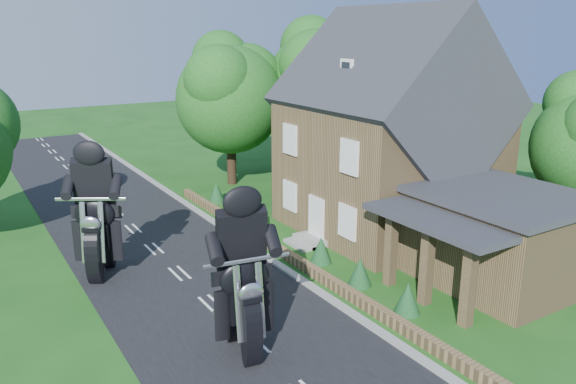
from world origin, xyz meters
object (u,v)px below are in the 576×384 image
house (389,137)px  annex (497,236)px  motorcycle_follow (101,256)px  motorcycle_lead (244,330)px  garden_wall (287,255)px

house → annex: house is taller
house → motorcycle_follow: bearing=173.9°
house → motorcycle_lead: house is taller
annex → motorcycle_follow: annex is taller
annex → motorcycle_follow: size_ratio=4.13×
motorcycle_lead → motorcycle_follow: 7.99m
garden_wall → motorcycle_lead: bearing=-131.9°
garden_wall → motorcycle_follow: motorcycle_follow is taller
motorcycle_lead → motorcycle_follow: size_ratio=0.96×
house → annex: (-0.62, -6.80, -2.58)m
garden_wall → motorcycle_follow: (-6.89, 2.39, 0.60)m
garden_wall → motorcycle_follow: 7.32m
house → motorcycle_follow: 13.62m
motorcycle_lead → motorcycle_follow: bearing=-65.3°
house → motorcycle_lead: bearing=-150.1°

